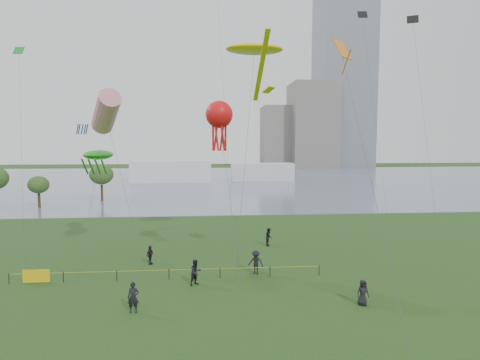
{
  "coord_description": "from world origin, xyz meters",
  "views": [
    {
      "loc": [
        -2.43,
        -18.43,
        10.55
      ],
      "look_at": [
        0.0,
        10.0,
        8.0
      ],
      "focal_mm": 30.0,
      "sensor_mm": 36.0,
      "label": 1
    }
  ],
  "objects": [
    {
      "name": "lake",
      "position": [
        0.0,
        100.0,
        0.02
      ],
      "size": [
        400.0,
        120.0,
        0.08
      ],
      "primitive_type": "cube",
      "color": "slate",
      "rests_on": "ground_plane"
    },
    {
      "name": "tower",
      "position": [
        62.0,
        168.0,
        60.0
      ],
      "size": [
        24.0,
        24.0,
        120.0
      ],
      "primitive_type": "cube",
      "color": "slate",
      "rests_on": "ground_plane"
    },
    {
      "name": "building_mid",
      "position": [
        46.0,
        162.0,
        19.0
      ],
      "size": [
        20.0,
        20.0,
        38.0
      ],
      "primitive_type": "cube",
      "color": "slate",
      "rests_on": "ground_plane"
    },
    {
      "name": "building_low",
      "position": [
        32.0,
        168.0,
        14.0
      ],
      "size": [
        16.0,
        18.0,
        28.0
      ],
      "primitive_type": "cube",
      "color": "slate",
      "rests_on": "ground_plane"
    },
    {
      "name": "pavilion_left",
      "position": [
        -12.0,
        95.0,
        3.0
      ],
      "size": [
        22.0,
        8.0,
        6.0
      ],
      "primitive_type": "cube",
      "color": "white",
      "rests_on": "ground_plane"
    },
    {
      "name": "pavilion_right",
      "position": [
        14.0,
        98.0,
        2.5
      ],
      "size": [
        18.0,
        7.0,
        5.0
      ],
      "primitive_type": "cube",
      "color": "silver",
      "rests_on": "ground_plane"
    },
    {
      "name": "trees",
      "position": [
        -35.05,
        50.57,
        4.94
      ],
      "size": [
        28.62,
        15.92,
        7.35
      ],
      "color": "#322517",
      "rests_on": "ground_plane"
    },
    {
      "name": "fence",
      "position": [
        -11.49,
        12.49,
        0.55
      ],
      "size": [
        24.07,
        0.07,
        1.05
      ],
      "color": "black",
      "rests_on": "ground_plane"
    },
    {
      "name": "spectator_a",
      "position": [
        -3.24,
        11.05,
        0.97
      ],
      "size": [
        1.2,
        1.17,
        1.95
      ],
      "primitive_type": "imported",
      "rotation": [
        0.0,
        0.0,
        0.69
      ],
      "color": "black",
      "rests_on": "ground_plane"
    },
    {
      "name": "spectator_b",
      "position": [
        1.57,
        13.23,
        0.97
      ],
      "size": [
        1.43,
        1.12,
        1.94
      ],
      "primitive_type": "imported",
      "rotation": [
        0.0,
        0.0,
        -0.37
      ],
      "color": "black",
      "rests_on": "ground_plane"
    },
    {
      "name": "spectator_c",
      "position": [
        -7.39,
        16.66,
        0.83
      ],
      "size": [
        0.79,
        1.05,
        1.65
      ],
      "primitive_type": "imported",
      "rotation": [
        0.0,
        0.0,
        1.11
      ],
      "color": "black",
      "rests_on": "ground_plane"
    },
    {
      "name": "spectator_d",
      "position": [
        7.78,
        6.31,
        0.85
      ],
      "size": [
        0.88,
        0.62,
        1.7
      ],
      "primitive_type": "imported",
      "rotation": [
        0.0,
        0.0,
        0.1
      ],
      "color": "black",
      "rests_on": "ground_plane"
    },
    {
      "name": "spectator_f",
      "position": [
        -7.03,
        6.4,
        0.98
      ],
      "size": [
        0.73,
        0.49,
        1.95
      ],
      "primitive_type": "imported",
      "rotation": [
        0.0,
        0.0,
        -0.03
      ],
      "color": "black",
      "rests_on": "ground_plane"
    },
    {
      "name": "spectator_g",
      "position": [
        4.08,
        22.23,
        0.92
      ],
      "size": [
        0.91,
        1.05,
        1.84
      ],
      "primitive_type": "imported",
      "rotation": [
        0.0,
        0.0,
        1.3
      ],
      "color": "black",
      "rests_on": "ground_plane"
    },
    {
      "name": "kite_stingray",
      "position": [
        1.81,
        16.54,
        18.63
      ],
      "size": [
        4.99,
        10.03,
        19.1
      ],
      "rotation": [
        0.0,
        0.0,
        -0.4
      ],
      "color": "#3F3F42"
    },
    {
      "name": "kite_windsock",
      "position": [
        -11.45,
        19.23,
        13.46
      ],
      "size": [
        6.3,
        7.3,
        15.46
      ],
      "rotation": [
        0.0,
        0.0,
        0.13
      ],
      "color": "#3F3F42"
    },
    {
      "name": "kite_creature",
      "position": [
        -12.38,
        19.82,
        9.55
      ],
      "size": [
        2.52,
        9.72,
        10.02
      ],
      "rotation": [
        0.0,
        0.0,
        -0.19
      ],
      "color": "#3F3F42"
    },
    {
      "name": "kite_octopus",
      "position": [
        -1.34,
        13.85,
        12.84
      ],
      "size": [
        2.63,
        4.19,
        14.01
      ],
      "rotation": [
        0.0,
        0.0,
        -0.3
      ],
      "color": "#3F3F42"
    },
    {
      "name": "kite_delta",
      "position": [
        6.59,
        7.43,
        15.98
      ],
      "size": [
        1.6,
        11.93,
        17.46
      ],
      "rotation": [
        0.0,
        0.0,
        -0.02
      ],
      "color": "#3F3F42"
    },
    {
      "name": "small_kites",
      "position": [
        1.51,
        20.25,
        23.24
      ],
      "size": [
        35.5,
        11.96,
        11.46
      ],
      "color": "#198C2D"
    }
  ]
}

